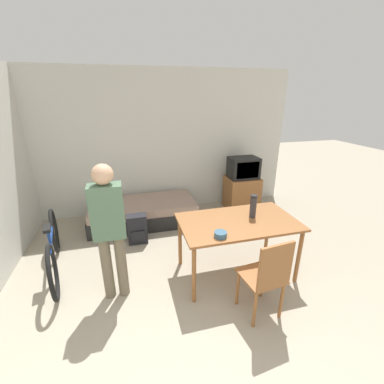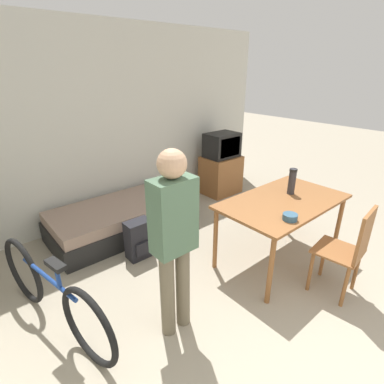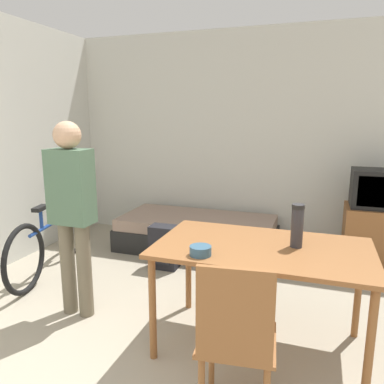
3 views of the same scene
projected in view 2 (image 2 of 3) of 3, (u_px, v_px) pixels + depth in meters
The scene contains 10 objects.
wall_back at pixel (119, 125), 4.29m from camera, with size 5.40×0.06×2.70m.
daybed at pixel (123, 218), 4.12m from camera, with size 1.92×0.93×0.41m.
tv at pixel (221, 166), 5.28m from camera, with size 0.64×0.51×1.08m.
dining_table at pixel (283, 207), 3.31m from camera, with size 1.46×0.85×0.77m.
wooden_chair at pixel (349, 248), 2.82m from camera, with size 0.45×0.45×0.96m.
bicycle at pixel (52, 295), 2.52m from camera, with size 0.38×1.71×0.76m.
person_standing at pixel (174, 235), 2.29m from camera, with size 0.34×0.22×1.61m.
thermos_flask at pixel (292, 180), 3.39m from camera, with size 0.09×0.09×0.30m.
mate_bowl at pixel (290, 217), 2.84m from camera, with size 0.14×0.14×0.06m.
backpack at pixel (139, 239), 3.53m from camera, with size 0.31×0.22×0.48m.
Camera 2 is at (-2.00, -0.08, 2.12)m, focal length 28.00 mm.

